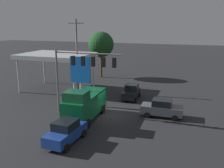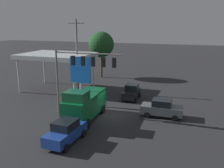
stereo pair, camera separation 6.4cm
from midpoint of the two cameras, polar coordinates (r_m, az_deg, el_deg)
The scene contains 10 objects.
ground_plane at distance 27.84m, azimuth -1.33°, elevation -6.96°, with size 200.00×200.00×0.00m, color #262628.
traffic_signal_assembly at distance 26.39m, azimuth -6.67°, elevation 4.12°, with size 7.47×0.43×7.12m.
utility_pole at distance 36.57m, azimuth -7.94°, elevation 6.79°, with size 2.40×0.26×10.44m.
gas_station_canopy at distance 37.96m, azimuth -12.50°, elevation 6.26°, with size 10.22×7.63×5.49m.
price_sign at distance 30.02m, azimuth -7.17°, elevation 2.85°, with size 2.60×0.27×6.01m.
delivery_truck at distance 25.94m, azimuth -6.20°, elevation -4.64°, with size 2.79×6.89×3.58m.
sedan_far at distance 27.41m, azimuth 11.38°, elevation -5.46°, with size 4.44×2.15×1.93m.
hatchback_crossing at distance 33.16m, azimuth 4.52°, elevation -1.87°, with size 2.06×3.85×1.97m.
sedan_waiting at distance 21.71m, azimuth -10.46°, elevation -10.65°, with size 2.21×4.47×1.93m.
street_tree at distance 46.04m, azimuth -2.42°, elevation 9.00°, with size 4.66×4.66×8.42m.
Camera 2 is at (-9.40, 24.30, 9.81)m, focal length 40.00 mm.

